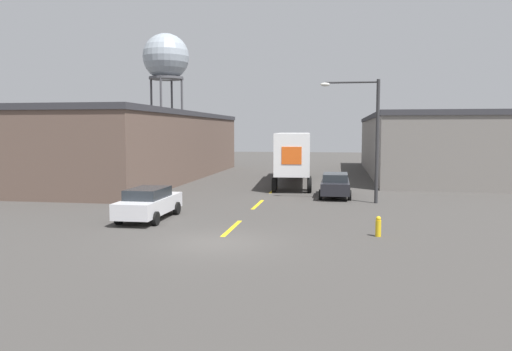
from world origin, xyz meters
TOP-DOWN VIEW (x-y plane):
  - ground_plane at (0.00, 0.00)m, footprint 160.00×160.00m
  - road_centerline at (0.00, 9.77)m, footprint 0.20×17.47m
  - warehouse_left at (-13.51, 23.49)m, footprint 12.54×29.84m
  - warehouse_right at (12.04, 31.69)m, footprint 9.61×28.46m
  - semi_truck at (0.95, 21.85)m, footprint 3.57×14.64m
  - parked_car_left_near at (-4.29, 4.29)m, footprint 1.92×4.75m
  - parked_car_right_mid at (4.29, 13.79)m, footprint 1.92×4.75m
  - water_tower at (-17.71, 44.99)m, footprint 5.95×5.95m
  - street_lamp at (6.14, 11.41)m, footprint 3.35×0.32m
  - fire_hydrant at (6.03, 2.10)m, footprint 0.22×0.22m

SIDE VIEW (x-z plane):
  - ground_plane at x=0.00m, z-range 0.00..0.00m
  - road_centerline at x=0.00m, z-range 0.00..0.01m
  - fire_hydrant at x=6.03m, z-range 0.00..0.81m
  - parked_car_left_near at x=-4.29m, z-range 0.04..1.53m
  - parked_car_right_mid at x=4.29m, z-range 0.04..1.53m
  - semi_truck at x=0.95m, z-range 0.39..4.36m
  - warehouse_right at x=12.04m, z-range 0.01..5.60m
  - warehouse_left at x=-13.51m, z-range 0.00..5.75m
  - street_lamp at x=6.14m, z-range 0.70..7.74m
  - water_tower at x=-17.71m, z-range 5.15..21.79m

